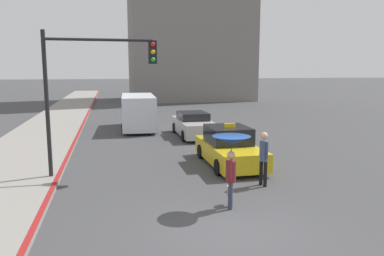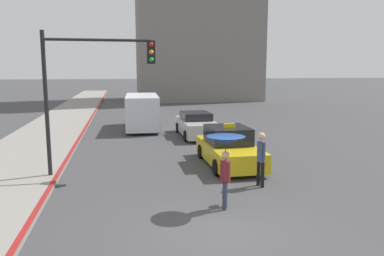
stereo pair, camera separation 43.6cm
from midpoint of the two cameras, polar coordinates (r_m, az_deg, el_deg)
The scene contains 7 objects.
ground_plane at distance 9.48m, azimuth 5.88°, elevation -14.88°, with size 300.00×300.00×0.00m, color #424244.
taxi at distance 15.18m, azimuth 6.42°, elevation -3.04°, with size 1.91×4.39×1.70m.
sedan_red at distance 21.58m, azimuth 1.24°, elevation 0.46°, with size 1.91×4.61×1.37m.
ambulance_van at distance 24.31m, azimuth -7.10°, elevation 2.69°, with size 2.28×5.46×2.19m.
pedestrian_with_umbrella at distance 10.22m, azimuth 6.35°, elevation -3.33°, with size 1.06×1.06×2.04m.
pedestrian_man at distance 12.47m, azimuth 11.47°, elevation -4.07°, with size 0.32×0.41×1.80m.
traffic_light at distance 13.44m, azimuth -13.97°, elevation 7.70°, with size 3.82×0.38×5.12m.
Camera 2 is at (-2.33, -8.35, 3.82)m, focal length 35.00 mm.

